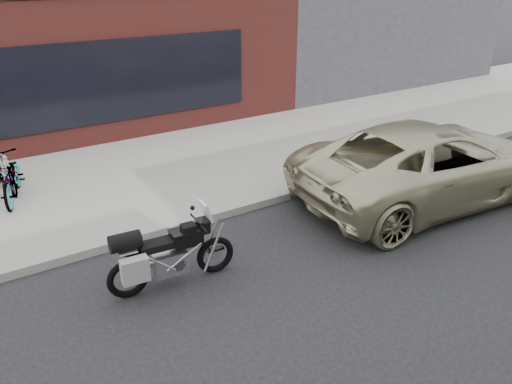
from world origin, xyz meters
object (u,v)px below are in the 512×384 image
(minivan, at_px, (429,163))
(bicycle_front, at_px, (12,178))
(bicycle_rear, at_px, (3,167))
(motorcycle, at_px, (164,256))

(minivan, xyz_separation_m, bicycle_front, (-7.03, 4.09, -0.19))
(bicycle_front, bearing_deg, bicycle_rear, 112.25)
(motorcycle, relative_size, bicycle_front, 1.18)
(minivan, relative_size, bicycle_front, 3.38)
(minivan, bearing_deg, bicycle_rear, 61.33)
(bicycle_rear, bearing_deg, motorcycle, -78.80)
(minivan, bearing_deg, motorcycle, 94.74)
(bicycle_front, bearing_deg, minivan, -14.43)
(minivan, height_order, bicycle_front, minivan)
(motorcycle, relative_size, bicycle_rear, 1.19)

